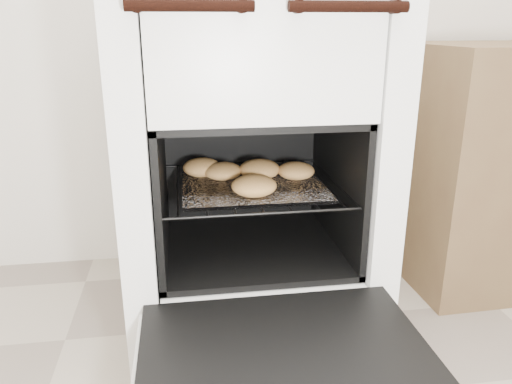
% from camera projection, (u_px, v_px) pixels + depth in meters
% --- Properties ---
extents(stove, '(0.67, 0.75, 1.03)m').
position_uv_depth(stove, '(247.00, 156.00, 1.43)').
color(stove, white).
rests_on(stove, ground).
extents(oven_door, '(0.60, 0.47, 0.04)m').
position_uv_depth(oven_door, '(287.00, 362.00, 0.99)').
color(oven_door, black).
rests_on(oven_door, stove).
extents(oven_rack, '(0.49, 0.47, 0.01)m').
position_uv_depth(oven_rack, '(251.00, 185.00, 1.38)').
color(oven_rack, black).
rests_on(oven_rack, stove).
extents(foil_sheet, '(0.38, 0.34, 0.01)m').
position_uv_depth(foil_sheet, '(252.00, 185.00, 1.36)').
color(foil_sheet, white).
rests_on(foil_sheet, oven_rack).
extents(baked_rolls, '(0.40, 0.33, 0.05)m').
position_uv_depth(baked_rolls, '(246.00, 173.00, 1.37)').
color(baked_rolls, tan).
rests_on(baked_rolls, foil_sheet).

